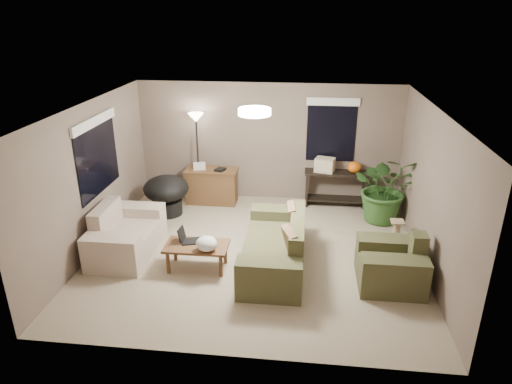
# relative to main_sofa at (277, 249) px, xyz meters

# --- Properties ---
(room_shell) EXTENTS (5.50, 5.50, 5.50)m
(room_shell) POSITION_rel_main_sofa_xyz_m (-0.40, 0.32, 0.96)
(room_shell) COLOR tan
(room_shell) RESTS_ON ground
(main_sofa) EXTENTS (0.95, 2.20, 0.85)m
(main_sofa) POSITION_rel_main_sofa_xyz_m (0.00, 0.00, 0.00)
(main_sofa) COLOR #48492B
(main_sofa) RESTS_ON ground
(throw_pillows) EXTENTS (0.38, 1.39, 0.47)m
(throw_pillows) POSITION_rel_main_sofa_xyz_m (0.26, 0.00, 0.36)
(throw_pillows) COLOR #8C7251
(throw_pillows) RESTS_ON main_sofa
(loveseat) EXTENTS (0.90, 1.60, 0.85)m
(loveseat) POSITION_rel_main_sofa_xyz_m (-2.60, 0.14, 0.00)
(loveseat) COLOR beige
(loveseat) RESTS_ON ground
(armchair) EXTENTS (0.95, 1.00, 0.85)m
(armchair) POSITION_rel_main_sofa_xyz_m (1.76, -0.34, 0.00)
(armchair) COLOR #444529
(armchair) RESTS_ON ground
(coffee_table) EXTENTS (1.00, 0.55, 0.42)m
(coffee_table) POSITION_rel_main_sofa_xyz_m (-1.25, -0.25, 0.06)
(coffee_table) COLOR brown
(coffee_table) RESTS_ON ground
(laptop) EXTENTS (0.39, 0.32, 0.24)m
(laptop) POSITION_rel_main_sofa_xyz_m (-1.42, -0.15, 0.19)
(laptop) COLOR black
(laptop) RESTS_ON coffee_table
(plastic_bag) EXTENTS (0.40, 0.38, 0.23)m
(plastic_bag) POSITION_rel_main_sofa_xyz_m (-1.05, -0.40, 0.24)
(plastic_bag) COLOR white
(plastic_bag) RESTS_ON coffee_table
(desk) EXTENTS (1.10, 0.50, 0.75)m
(desk) POSITION_rel_main_sofa_xyz_m (-1.55, 2.41, 0.08)
(desk) COLOR brown
(desk) RESTS_ON ground
(desk_papers) EXTENTS (0.72, 0.31, 0.12)m
(desk_papers) POSITION_rel_main_sofa_xyz_m (-1.71, 2.40, 0.51)
(desk_papers) COLOR silver
(desk_papers) RESTS_ON desk
(console_table) EXTENTS (1.30, 0.40, 0.75)m
(console_table) POSITION_rel_main_sofa_xyz_m (1.05, 2.54, 0.14)
(console_table) COLOR black
(console_table) RESTS_ON ground
(pumpkin) EXTENTS (0.32, 0.32, 0.23)m
(pumpkin) POSITION_rel_main_sofa_xyz_m (1.40, 2.54, 0.57)
(pumpkin) COLOR orange
(pumpkin) RESTS_ON console_table
(cardboard_box) EXTENTS (0.44, 0.38, 0.29)m
(cardboard_box) POSITION_rel_main_sofa_xyz_m (0.80, 2.54, 0.60)
(cardboard_box) COLOR beige
(cardboard_box) RESTS_ON console_table
(papasan_chair) EXTENTS (1.08, 1.08, 0.80)m
(papasan_chair) POSITION_rel_main_sofa_xyz_m (-2.34, 1.73, 0.17)
(papasan_chair) COLOR black
(papasan_chair) RESTS_ON ground
(floor_lamp) EXTENTS (0.32, 0.32, 1.91)m
(floor_lamp) POSITION_rel_main_sofa_xyz_m (-1.85, 2.50, 1.30)
(floor_lamp) COLOR black
(floor_lamp) RESTS_ON ground
(ceiling_fixture) EXTENTS (0.50, 0.50, 0.10)m
(ceiling_fixture) POSITION_rel_main_sofa_xyz_m (-0.40, 0.32, 2.15)
(ceiling_fixture) COLOR white
(ceiling_fixture) RESTS_ON room_shell
(houseplant) EXTENTS (1.25, 1.38, 1.08)m
(houseplant) POSITION_rel_main_sofa_xyz_m (1.96, 1.90, 0.25)
(houseplant) COLOR #2D5923
(houseplant) RESTS_ON ground
(cat_scratching_post) EXTENTS (0.32, 0.32, 0.50)m
(cat_scratching_post) POSITION_rel_main_sofa_xyz_m (2.02, 0.83, -0.08)
(cat_scratching_post) COLOR tan
(cat_scratching_post) RESTS_ON ground
(window_left) EXTENTS (0.05, 1.56, 1.33)m
(window_left) POSITION_rel_main_sofa_xyz_m (-3.12, 0.62, 1.49)
(window_left) COLOR black
(window_left) RESTS_ON room_shell
(window_back) EXTENTS (1.06, 0.05, 1.33)m
(window_back) POSITION_rel_main_sofa_xyz_m (0.90, 2.80, 1.49)
(window_back) COLOR black
(window_back) RESTS_ON room_shell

